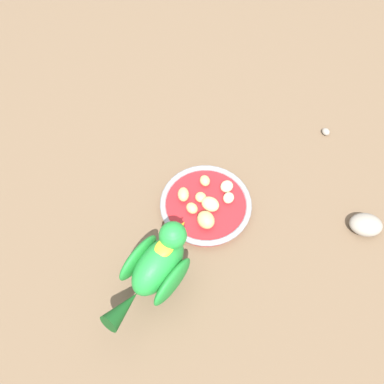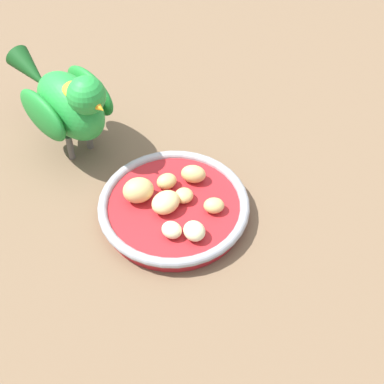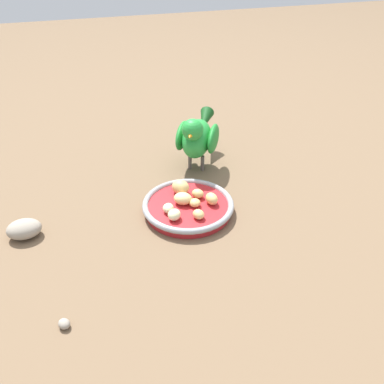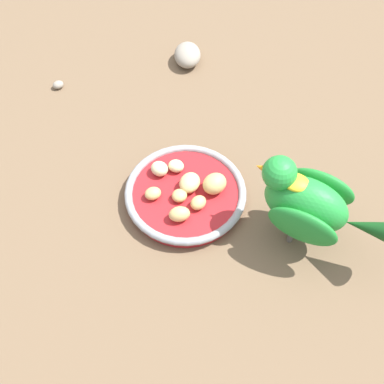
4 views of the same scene
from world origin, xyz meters
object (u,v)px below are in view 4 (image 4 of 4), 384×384
Objects in this scene: apple_piece_5 at (215,184)px; apple_piece_6 at (198,203)px; apple_piece_2 at (179,214)px; apple_piece_1 at (179,196)px; rock_large at (187,55)px; apple_piece_0 at (190,183)px; pebble_0 at (58,85)px; parrot at (309,203)px; feeding_bowl at (185,194)px; apple_piece_7 at (159,169)px; apple_piece_4 at (153,193)px; apple_piece_3 at (176,166)px.

apple_piece_6 is at bearing 139.43° from apple_piece_5.
apple_piece_5 reaches higher than apple_piece_2.
apple_piece_1 is 0.34m from rock_large.
apple_piece_0 is 0.32m from rock_large.
pebble_0 is at bearing 35.41° from apple_piece_2.
apple_piece_0 is at bearing 18.35° from apple_piece_6.
apple_piece_2 is 0.16× the size of parrot.
parrot is (-0.07, -0.17, 0.07)m from feeding_bowl.
apple_piece_0 is at bearing -16.60° from apple_piece_2.
pebble_0 is at bearing 41.34° from feeding_bowl.
apple_piece_1 is 0.75× the size of apple_piece_2.
apple_piece_7 is at bearing 41.55° from apple_piece_6.
apple_piece_1 is at bearing 141.13° from feeding_bowl.
apple_piece_7 is at bearing -139.41° from pebble_0.
apple_piece_4 is 0.07m from apple_piece_6.
parrot is (-0.08, -0.13, 0.05)m from apple_piece_5.
apple_piece_3 is at bearing 24.30° from apple_piece_6.
parrot is at bearing -97.44° from apple_piece_2.
apple_piece_1 is 0.06m from apple_piece_3.
pebble_0 is at bearing 38.91° from apple_piece_1.
apple_piece_7 is at bearing 1.28° from parrot.
apple_piece_0 is at bearing -122.90° from apple_piece_7.
apple_piece_6 is at bearing -117.92° from apple_piece_1.
rock_large is 3.26× the size of pebble_0.
apple_piece_0 is 0.19× the size of parrot.
parrot reaches higher than apple_piece_1.
apple_piece_2 is 1.22× the size of apple_piece_6.
apple_piece_0 reaches higher than pebble_0.
apple_piece_7 reaches higher than rock_large.
apple_piece_7 is at bearing 30.72° from apple_piece_1.
rock_large is at bearing -5.33° from apple_piece_3.
apple_piece_5 is (0.01, -0.10, 0.01)m from apple_piece_4.
feeding_bowl is at bearing -38.87° from apple_piece_1.
rock_large is at bearing -3.71° from apple_piece_1.
apple_piece_0 is 1.87× the size of pebble_0.
parrot is 9.80× the size of pebble_0.
apple_piece_0 reaches higher than apple_piece_3.
apple_piece_7 is at bearing 45.26° from feeding_bowl.
apple_piece_7 is (0.03, 0.05, -0.00)m from apple_piece_0.
apple_piece_7 is at bearing -12.16° from apple_piece_4.
rock_large is (0.33, -0.01, 0.00)m from feeding_bowl.
apple_piece_4 is at bearing 97.93° from feeding_bowl.
apple_piece_4 is 0.98× the size of apple_piece_6.
apple_piece_7 is 0.25m from parrot.
feeding_bowl is at bearing 94.86° from apple_piece_5.
apple_piece_7 reaches higher than pebble_0.
apple_piece_4 reaches higher than apple_piece_1.
apple_piece_4 is 0.39× the size of rock_large.
pebble_0 is (0.22, 0.22, -0.02)m from apple_piece_3.
pebble_0 is (0.29, 0.25, -0.02)m from apple_piece_6.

